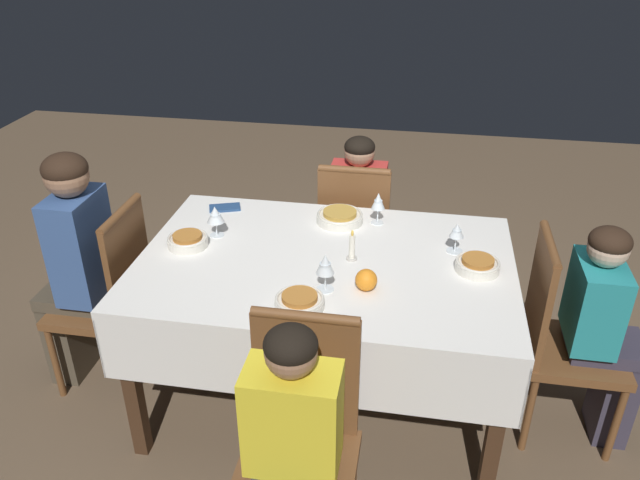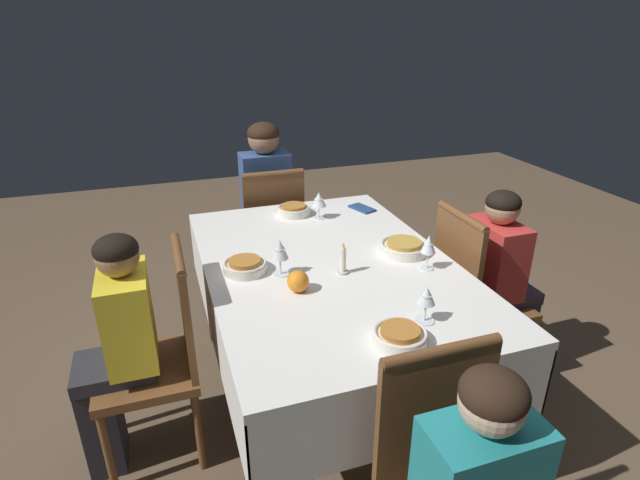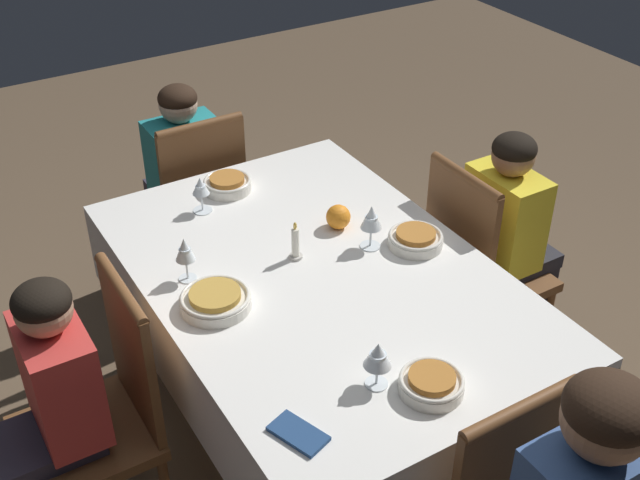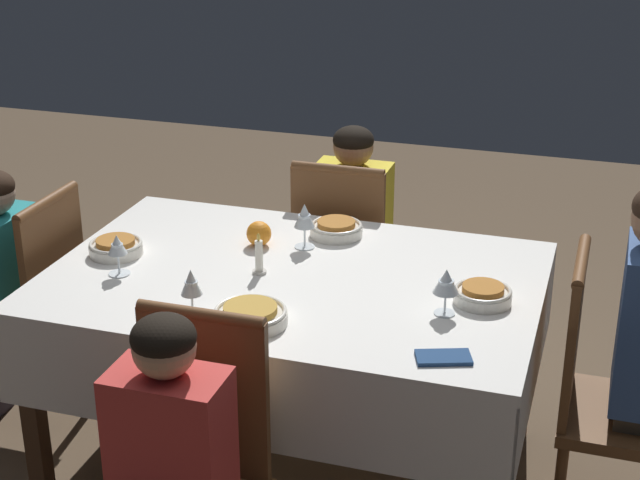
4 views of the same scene
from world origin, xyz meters
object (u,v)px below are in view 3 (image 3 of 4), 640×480
Objects in this scene: person_child_yellow at (512,239)px; bowl_west at (431,383)px; dining_table at (318,294)px; chair_east at (197,204)px; orange_fruit at (338,217)px; wine_glass_west at (378,356)px; wine_glass_south at (371,219)px; bowl_east at (227,184)px; napkin_red_folded at (298,434)px; chair_south at (477,264)px; wine_glass_east at (201,188)px; candle_centerpiece at (295,245)px; person_child_teal at (181,178)px; person_child_red at (48,416)px; wine_glass_north at (185,251)px; bowl_south at (416,239)px; chair_north at (105,408)px; bowl_north at (215,300)px.

person_child_yellow is 1.15m from bowl_west.
dining_table is at bearing -1.46° from bowl_west.
dining_table is 8.95× the size of bowl_west.
orange_fruit is at bearing 104.28° from chair_east.
chair_east is 6.50× the size of wine_glass_west.
dining_table is 0.91m from person_child_yellow.
wine_glass_south is at bearing 90.00° from person_child_yellow.
wine_glass_south is (0.56, -0.36, 0.01)m from wine_glass_west.
bowl_east is 1.26m from napkin_red_folded.
wine_glass_west is 0.91× the size of wine_glass_south.
chair_south reaches higher than wine_glass_east.
bowl_west is 0.73m from candle_centerpiece.
candle_centerpiece is at bearing -9.55° from wine_glass_west.
napkin_red_folded is (-1.11, 0.24, -0.09)m from wine_glass_east.
wine_glass_south is 1.14× the size of candle_centerpiece.
person_child_yellow is at bearing -54.61° from bowl_west.
dining_table is 1.53× the size of person_child_yellow.
person_child_teal reaches higher than chair_south.
napkin_red_folded is (-0.57, 0.40, 0.10)m from dining_table.
dining_table is at bearing -163.15° from wine_glass_east.
person_child_red is 0.63m from wine_glass_north.
wine_glass_west is 0.86× the size of napkin_red_folded.
wine_glass_south is (-0.00, 0.68, 0.32)m from person_child_yellow.
bowl_south is (-1.21, -0.37, 0.24)m from person_child_teal.
chair_east is at bearing 90.00° from person_child_teal.
wine_glass_east reaches higher than napkin_red_folded.
person_child_teal reaches higher than bowl_west.
wine_glass_north is at bearing 149.31° from wine_glass_east.
bowl_west is 0.39m from napkin_red_folded.
bowl_south is (0.58, -0.38, -0.00)m from bowl_west.
person_child_teal is 11.70× the size of orange_fruit.
chair_north is 6.50× the size of wine_glass_west.
chair_north is at bearing 95.42° from candle_centerpiece.
person_child_teal is at bearing -12.71° from napkin_red_folded.
dining_table is 0.76m from chair_north.
person_child_teal reaches higher than wine_glass_south.
person_child_teal is 7.39× the size of wine_glass_east.
person_child_red is 0.60m from bowl_north.
wine_glass_west is at bearing 49.32° from bowl_west.
person_child_teal is at bearing -1.60° from bowl_east.
orange_fruit is at bearing -89.16° from wine_glass_north.
bowl_east is 0.83× the size of bowl_north.
bowl_south is (-1.04, -0.37, 0.29)m from chair_east.
napkin_red_folded is (-1.74, 0.39, 0.22)m from person_child_teal.
bowl_south is 1.36× the size of wine_glass_east.
orange_fruit is at bearing 35.46° from bowl_south.
wine_glass_west is (-0.56, 0.87, 0.37)m from chair_south.
candle_centerpiece is (0.07, 0.93, 0.26)m from person_child_yellow.
person_child_yellow is at bearing -90.00° from chair_south.
bowl_west is 0.16m from wine_glass_west.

